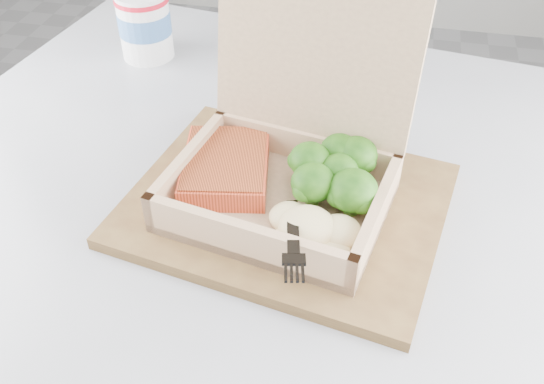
% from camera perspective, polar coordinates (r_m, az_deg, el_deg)
% --- Properties ---
extents(cafe_table, '(0.97, 0.97, 0.75)m').
position_cam_1_polar(cafe_table, '(0.77, -1.96, -12.44)').
color(cafe_table, black).
rests_on(cafe_table, floor).
extents(serving_tray, '(0.35, 0.30, 0.01)m').
position_cam_1_polar(serving_tray, '(0.63, 1.34, -1.19)').
color(serving_tray, brown).
rests_on(serving_tray, cafe_table).
extents(takeout_container, '(0.24, 0.23, 0.20)m').
position_cam_1_polar(takeout_container, '(0.60, 1.73, 3.76)').
color(takeout_container, tan).
rests_on(takeout_container, serving_tray).
extents(salmon_fillet, '(0.11, 0.13, 0.02)m').
position_cam_1_polar(salmon_fillet, '(0.63, -4.37, 2.35)').
color(salmon_fillet, '#DA4B2A').
rests_on(salmon_fillet, takeout_container).
extents(broccoli_pile, '(0.11, 0.11, 0.04)m').
position_cam_1_polar(broccoli_pile, '(0.61, 6.23, 1.37)').
color(broccoli_pile, '#3D7B1B').
rests_on(broccoli_pile, takeout_container).
extents(mashed_potatoes, '(0.09, 0.08, 0.03)m').
position_cam_1_polar(mashed_potatoes, '(0.56, 3.31, -3.32)').
color(mashed_potatoes, beige).
rests_on(mashed_potatoes, takeout_container).
extents(plastic_fork, '(0.04, 0.14, 0.03)m').
position_cam_1_polar(plastic_fork, '(0.56, 1.96, -1.91)').
color(plastic_fork, black).
rests_on(plastic_fork, mashed_potatoes).
extents(paper_cup, '(0.07, 0.07, 0.09)m').
position_cam_1_polar(paper_cup, '(0.90, -11.90, 15.28)').
color(paper_cup, white).
rests_on(paper_cup, cafe_table).
extents(receipt, '(0.11, 0.16, 0.00)m').
position_cam_1_polar(receipt, '(0.78, 5.38, 7.50)').
color(receipt, white).
rests_on(receipt, cafe_table).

